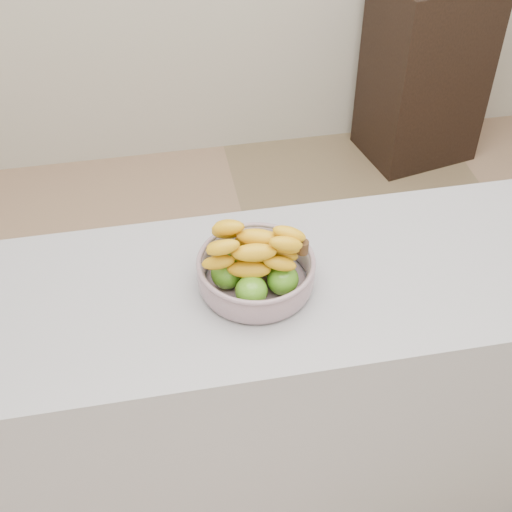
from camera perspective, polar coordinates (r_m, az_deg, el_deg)
The scene contains 4 objects.
ground at distance 2.55m, azimuth 4.55°, elevation -16.71°, with size 4.00×4.00×0.00m, color #9E7B61.
counter at distance 2.19m, azimuth 4.99°, elevation -9.99°, with size 2.00×0.60×0.90m, color #9C9BA3.
cabinet at distance 3.75m, azimuth 13.37°, elevation 14.26°, with size 0.52×0.42×0.94m, color black.
fruit_bowl at distance 1.78m, azimuth -0.01°, elevation -0.98°, with size 0.30×0.30×0.18m.
Camera 1 is at (-0.43, -1.23, 2.19)m, focal length 50.00 mm.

